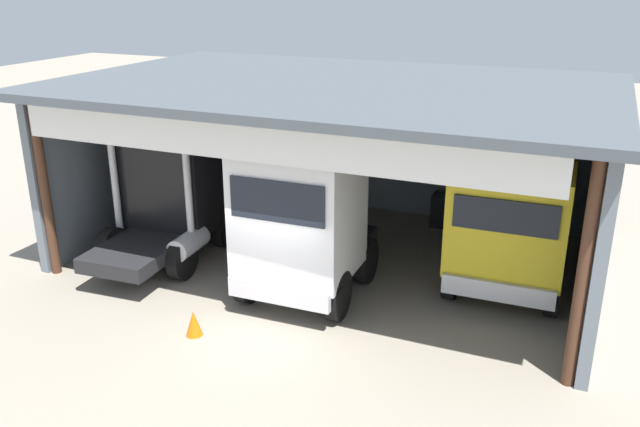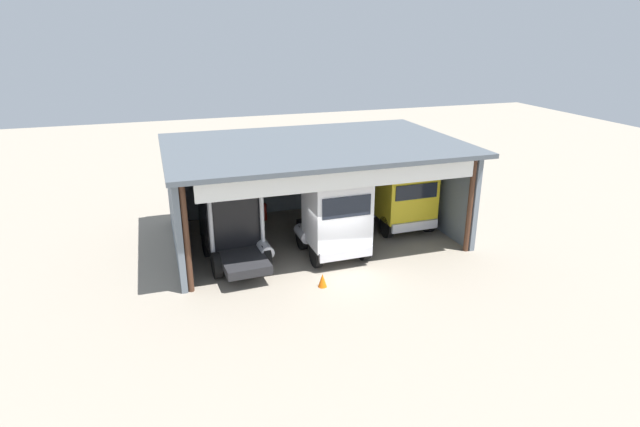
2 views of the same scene
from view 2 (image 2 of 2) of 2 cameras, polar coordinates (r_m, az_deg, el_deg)
ground_plane at (r=22.02m, az=2.32°, el=-6.31°), size 80.00×80.00×0.00m
workshop_shed at (r=25.12m, az=-1.38°, el=5.10°), size 13.47×9.00×4.72m
truck_black_center_bay at (r=22.67m, az=-9.68°, el=-0.69°), size 2.74×4.84×3.52m
truck_white_yard_outside at (r=22.48m, az=1.62°, el=-0.24°), size 2.72×4.28×3.77m
truck_yellow_center_left_bay at (r=26.06m, az=8.97°, el=1.72°), size 2.79×4.71×3.20m
oil_drum at (r=27.62m, az=-6.52°, el=0.16°), size 0.58×0.58×0.85m
tool_cart at (r=28.89m, az=1.51°, el=1.36°), size 0.90×0.60×1.00m
traffic_cone at (r=20.60m, az=0.28°, el=-7.39°), size 0.36×0.36×0.56m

